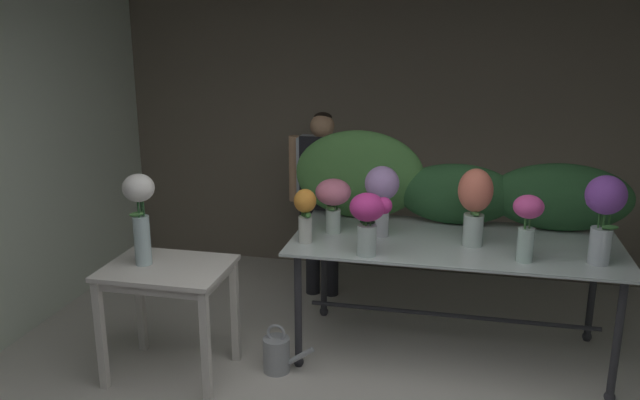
% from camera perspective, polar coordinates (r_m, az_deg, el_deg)
% --- Properties ---
extents(ground_plane, '(7.44, 7.44, 0.00)m').
position_cam_1_polar(ground_plane, '(4.81, 4.80, -12.96)').
color(ground_plane, beige).
extents(wall_back, '(5.34, 0.12, 2.91)m').
position_cam_1_polar(wall_back, '(5.97, 7.36, 7.36)').
color(wall_back, '#706656').
rests_on(wall_back, ground).
extents(wall_left, '(0.12, 3.50, 2.91)m').
position_cam_1_polar(wall_left, '(5.35, -24.60, 5.14)').
color(wall_left, silver).
rests_on(wall_left, ground).
extents(display_table_glass, '(2.20, 1.02, 0.85)m').
position_cam_1_polar(display_table_glass, '(4.54, 11.70, -4.82)').
color(display_table_glass, silver).
rests_on(display_table_glass, ground).
extents(side_table_white, '(0.79, 0.61, 0.77)m').
position_cam_1_polar(side_table_white, '(4.33, -13.26, -6.92)').
color(side_table_white, silver).
rests_on(side_table_white, ground).
extents(florist, '(0.57, 0.24, 1.58)m').
position_cam_1_polar(florist, '(5.37, 0.18, 1.25)').
color(florist, '#232328').
rests_on(florist, ground).
extents(foliage_backdrop, '(2.42, 0.30, 0.67)m').
position_cam_1_polar(foliage_backdrop, '(4.80, 11.81, 1.06)').
color(foliage_backdrop, '#477F3D').
rests_on(foliage_backdrop, display_table_glass).
extents(vase_coral_peonies, '(0.23, 0.23, 0.52)m').
position_cam_1_polar(vase_coral_peonies, '(4.35, 13.50, -0.10)').
color(vase_coral_peonies, silver).
rests_on(vase_coral_peonies, display_table_glass).
extents(vase_rosy_tulips, '(0.25, 0.25, 0.39)m').
position_cam_1_polar(vase_rosy_tulips, '(4.50, 1.17, 0.17)').
color(vase_rosy_tulips, silver).
rests_on(vase_rosy_tulips, display_table_glass).
extents(vase_magenta_anemones, '(0.27, 0.22, 0.41)m').
position_cam_1_polar(vase_magenta_anemones, '(4.07, 4.30, -1.54)').
color(vase_magenta_anemones, silver).
rests_on(vase_magenta_anemones, display_table_glass).
extents(vase_fuchsia_ranunculus, '(0.19, 0.19, 0.42)m').
position_cam_1_polar(vase_fuchsia_ranunculus, '(4.16, 17.79, -1.90)').
color(vase_fuchsia_ranunculus, silver).
rests_on(vase_fuchsia_ranunculus, display_table_glass).
extents(vase_violet_freesia, '(0.24, 0.24, 0.56)m').
position_cam_1_polar(vase_violet_freesia, '(4.26, 23.72, -0.83)').
color(vase_violet_freesia, silver).
rests_on(vase_violet_freesia, display_table_glass).
extents(vase_sunset_carnations, '(0.15, 0.16, 0.37)m').
position_cam_1_polar(vase_sunset_carnations, '(4.31, -1.34, -1.04)').
color(vase_sunset_carnations, silver).
rests_on(vase_sunset_carnations, display_table_glass).
extents(vase_lilac_dahlias, '(0.24, 0.24, 0.49)m').
position_cam_1_polar(vase_lilac_dahlias, '(4.44, 5.48, 0.79)').
color(vase_lilac_dahlias, silver).
rests_on(vase_lilac_dahlias, display_table_glass).
extents(vase_white_roses_tall, '(0.20, 0.20, 0.60)m').
position_cam_1_polar(vase_white_roses_tall, '(4.25, -15.55, -0.95)').
color(vase_white_roses_tall, silver).
rests_on(vase_white_roses_tall, side_table_white).
extents(watering_can, '(0.35, 0.18, 0.34)m').
position_cam_1_polar(watering_can, '(4.48, -3.79, -13.37)').
color(watering_can, '#999EA3').
rests_on(watering_can, ground).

